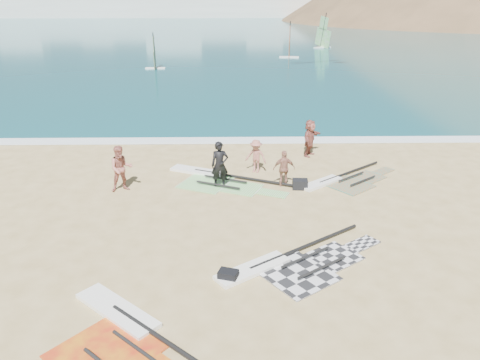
{
  "coord_description": "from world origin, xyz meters",
  "views": [
    {
      "loc": [
        -1.13,
        -12.61,
        7.68
      ],
      "look_at": [
        -0.82,
        4.0,
        1.0
      ],
      "focal_mm": 35.0,
      "sensor_mm": 36.0,
      "label": 1
    }
  ],
  "objects_px": {
    "beachgoer_right": "(310,138)",
    "rig_red": "(132,344)",
    "gear_bag_far": "(228,276)",
    "rig_grey": "(292,264)",
    "gear_bag_near": "(300,184)",
    "beachgoer_left": "(121,169)",
    "beachgoer_back": "(284,169)",
    "person_wetsuit": "(220,165)",
    "rig_orange": "(344,181)",
    "beachgoer_mid": "(256,156)",
    "rig_green": "(216,179)"
  },
  "relations": [
    {
      "from": "beachgoer_mid",
      "to": "beachgoer_right",
      "type": "relative_size",
      "value": 0.83
    },
    {
      "from": "rig_grey",
      "to": "rig_green",
      "type": "xyz_separation_m",
      "value": [
        -2.5,
        6.99,
        0.0
      ]
    },
    {
      "from": "gear_bag_near",
      "to": "beachgoer_left",
      "type": "distance_m",
      "value": 7.44
    },
    {
      "from": "rig_grey",
      "to": "person_wetsuit",
      "type": "bearing_deg",
      "value": 75.03
    },
    {
      "from": "beachgoer_right",
      "to": "rig_red",
      "type": "bearing_deg",
      "value": -174.21
    },
    {
      "from": "rig_orange",
      "to": "beachgoer_mid",
      "type": "xyz_separation_m",
      "value": [
        -3.79,
        1.27,
        0.72
      ]
    },
    {
      "from": "gear_bag_near",
      "to": "gear_bag_far",
      "type": "height_order",
      "value": "gear_bag_near"
    },
    {
      "from": "gear_bag_near",
      "to": "beachgoer_back",
      "type": "xyz_separation_m",
      "value": [
        -0.66,
        0.32,
        0.59
      ]
    },
    {
      "from": "gear_bag_far",
      "to": "beachgoer_right",
      "type": "relative_size",
      "value": 0.29
    },
    {
      "from": "rig_grey",
      "to": "gear_bag_near",
      "type": "distance_m",
      "value": 6.05
    },
    {
      "from": "rig_grey",
      "to": "gear_bag_near",
      "type": "bearing_deg",
      "value": 44.55
    },
    {
      "from": "gear_bag_near",
      "to": "beachgoer_mid",
      "type": "xyz_separation_m",
      "value": [
        -1.76,
        1.99,
        0.57
      ]
    },
    {
      "from": "gear_bag_near",
      "to": "gear_bag_far",
      "type": "relative_size",
      "value": 1.16
    },
    {
      "from": "gear_bag_near",
      "to": "beachgoer_left",
      "type": "bearing_deg",
      "value": -179.64
    },
    {
      "from": "beachgoer_left",
      "to": "person_wetsuit",
      "type": "bearing_deg",
      "value": -15.41
    },
    {
      "from": "beachgoer_mid",
      "to": "beachgoer_right",
      "type": "bearing_deg",
      "value": 63.13
    },
    {
      "from": "rig_grey",
      "to": "rig_orange",
      "type": "height_order",
      "value": "rig_grey"
    },
    {
      "from": "rig_red",
      "to": "beachgoer_back",
      "type": "relative_size",
      "value": 3.42
    },
    {
      "from": "rig_orange",
      "to": "person_wetsuit",
      "type": "height_order",
      "value": "person_wetsuit"
    },
    {
      "from": "person_wetsuit",
      "to": "beachgoer_mid",
      "type": "height_order",
      "value": "person_wetsuit"
    },
    {
      "from": "gear_bag_near",
      "to": "beachgoer_mid",
      "type": "relative_size",
      "value": 0.41
    },
    {
      "from": "gear_bag_near",
      "to": "beachgoer_right",
      "type": "bearing_deg",
      "value": 76.29
    },
    {
      "from": "rig_grey",
      "to": "gear_bag_near",
      "type": "xyz_separation_m",
      "value": [
        1.05,
        5.96,
        0.15
      ]
    },
    {
      "from": "rig_red",
      "to": "gear_bag_far",
      "type": "height_order",
      "value": "gear_bag_far"
    },
    {
      "from": "beachgoer_mid",
      "to": "beachgoer_back",
      "type": "distance_m",
      "value": 2.01
    },
    {
      "from": "rig_grey",
      "to": "rig_orange",
      "type": "distance_m",
      "value": 7.36
    },
    {
      "from": "gear_bag_near",
      "to": "person_wetsuit",
      "type": "relative_size",
      "value": 0.32
    },
    {
      "from": "gear_bag_near",
      "to": "rig_orange",
      "type": "bearing_deg",
      "value": 19.69
    },
    {
      "from": "rig_grey",
      "to": "beachgoer_left",
      "type": "bearing_deg",
      "value": 101.59
    },
    {
      "from": "gear_bag_near",
      "to": "beachgoer_mid",
      "type": "height_order",
      "value": "beachgoer_mid"
    },
    {
      "from": "rig_orange",
      "to": "person_wetsuit",
      "type": "bearing_deg",
      "value": 146.51
    },
    {
      "from": "beachgoer_right",
      "to": "rig_green",
      "type": "bearing_deg",
      "value": 155.86
    },
    {
      "from": "rig_red",
      "to": "rig_orange",
      "type": "bearing_deg",
      "value": 95.31
    },
    {
      "from": "gear_bag_far",
      "to": "beachgoer_right",
      "type": "height_order",
      "value": "beachgoer_right"
    },
    {
      "from": "person_wetsuit",
      "to": "gear_bag_far",
      "type": "bearing_deg",
      "value": -94.39
    },
    {
      "from": "gear_bag_far",
      "to": "rig_grey",
      "type": "bearing_deg",
      "value": 21.82
    },
    {
      "from": "person_wetsuit",
      "to": "beachgoer_right",
      "type": "height_order",
      "value": "person_wetsuit"
    },
    {
      "from": "person_wetsuit",
      "to": "beachgoer_back",
      "type": "relative_size",
      "value": 1.26
    },
    {
      "from": "beachgoer_right",
      "to": "beachgoer_mid",
      "type": "bearing_deg",
      "value": 159.79
    },
    {
      "from": "gear_bag_near",
      "to": "beachgoer_back",
      "type": "height_order",
      "value": "beachgoer_back"
    },
    {
      "from": "beachgoer_mid",
      "to": "gear_bag_far",
      "type": "bearing_deg",
      "value": -74.13
    },
    {
      "from": "rig_grey",
      "to": "gear_bag_near",
      "type": "relative_size",
      "value": 8.72
    },
    {
      "from": "rig_green",
      "to": "gear_bag_far",
      "type": "distance_m",
      "value": 7.78
    },
    {
      "from": "gear_bag_far",
      "to": "rig_green",
      "type": "bearing_deg",
      "value": 94.18
    },
    {
      "from": "rig_orange",
      "to": "gear_bag_near",
      "type": "xyz_separation_m",
      "value": [
        -2.02,
        -0.72,
        0.15
      ]
    },
    {
      "from": "rig_orange",
      "to": "gear_bag_near",
      "type": "bearing_deg",
      "value": 160.97
    },
    {
      "from": "person_wetsuit",
      "to": "rig_orange",
      "type": "bearing_deg",
      "value": -2.28
    },
    {
      "from": "beachgoer_mid",
      "to": "beachgoer_back",
      "type": "height_order",
      "value": "beachgoer_back"
    },
    {
      "from": "gear_bag_near",
      "to": "beachgoer_left",
      "type": "height_order",
      "value": "beachgoer_left"
    },
    {
      "from": "rig_grey",
      "to": "gear_bag_far",
      "type": "height_order",
      "value": "gear_bag_far"
    }
  ]
}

